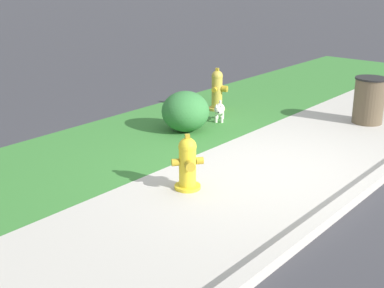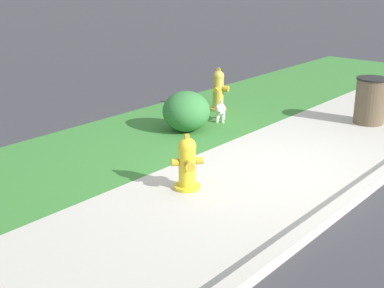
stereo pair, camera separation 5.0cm
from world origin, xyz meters
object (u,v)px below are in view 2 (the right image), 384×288
object	(u,v)px
fire_hydrant_across_street	(219,90)
fire_hydrant_near_corner	(187,164)
trash_bin	(370,101)
small_white_dog	(220,110)
shrub_bush_mid_verge	(186,111)

from	to	relation	value
fire_hydrant_across_street	fire_hydrant_near_corner	bearing A→B (deg)	13.13
fire_hydrant_across_street	trash_bin	xyz separation A→B (m)	(0.97, -2.54, 0.02)
fire_hydrant_across_street	small_white_dog	distance (m)	0.79
fire_hydrant_across_street	shrub_bush_mid_verge	distance (m)	1.44
fire_hydrant_across_street	trash_bin	bearing A→B (deg)	92.45
fire_hydrant_across_street	trash_bin	distance (m)	2.72
fire_hydrant_near_corner	small_white_dog	world-z (taller)	fire_hydrant_near_corner
trash_bin	shrub_bush_mid_verge	xyz separation A→B (m)	(-2.36, 2.14, -0.07)
fire_hydrant_across_street	fire_hydrant_near_corner	world-z (taller)	fire_hydrant_across_street
fire_hydrant_near_corner	small_white_dog	xyz separation A→B (m)	(2.62, 1.49, -0.13)
fire_hydrant_across_street	trash_bin	world-z (taller)	trash_bin
fire_hydrant_near_corner	trash_bin	distance (m)	4.22
small_white_dog	trash_bin	size ratio (longest dim) A/B	0.60
fire_hydrant_near_corner	shrub_bush_mid_verge	xyz separation A→B (m)	(1.82, 1.58, -0.00)
trash_bin	shrub_bush_mid_verge	world-z (taller)	trash_bin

